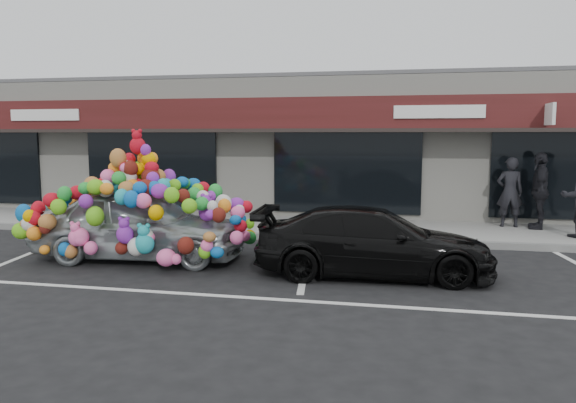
% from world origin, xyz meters
% --- Properties ---
extents(ground, '(90.00, 90.00, 0.00)m').
position_xyz_m(ground, '(0.00, 0.00, 0.00)').
color(ground, black).
rests_on(ground, ground).
extents(shop_building, '(24.00, 7.20, 4.31)m').
position_xyz_m(shop_building, '(0.00, 8.44, 2.16)').
color(shop_building, silver).
rests_on(shop_building, ground).
extents(sidewalk, '(26.00, 3.00, 0.15)m').
position_xyz_m(sidewalk, '(0.00, 4.00, 0.07)').
color(sidewalk, '#989893').
rests_on(sidewalk, ground).
extents(kerb, '(26.00, 0.18, 0.16)m').
position_xyz_m(kerb, '(0.00, 2.50, 0.07)').
color(kerb, slate).
rests_on(kerb, ground).
extents(parking_stripe_left, '(0.73, 4.37, 0.01)m').
position_xyz_m(parking_stripe_left, '(-3.20, 0.20, 0.00)').
color(parking_stripe_left, silver).
rests_on(parking_stripe_left, ground).
extents(parking_stripe_mid, '(0.73, 4.37, 0.01)m').
position_xyz_m(parking_stripe_mid, '(2.80, 0.20, 0.00)').
color(parking_stripe_mid, silver).
rests_on(parking_stripe_mid, ground).
extents(lane_line, '(14.00, 0.12, 0.01)m').
position_xyz_m(lane_line, '(2.00, -2.30, 0.00)').
color(lane_line, silver).
rests_on(lane_line, ground).
extents(toy_car, '(3.09, 4.66, 2.65)m').
position_xyz_m(toy_car, '(-0.55, -0.15, 0.90)').
color(toy_car, '#B8BEC4').
rests_on(toy_car, ground).
extents(black_sedan, '(1.95, 4.34, 1.23)m').
position_xyz_m(black_sedan, '(4.15, -0.47, 0.62)').
color(black_sedan, black).
rests_on(black_sedan, ground).
extents(pedestrian_a, '(0.67, 0.44, 1.81)m').
position_xyz_m(pedestrian_a, '(7.32, 4.83, 1.05)').
color(pedestrian_a, black).
rests_on(pedestrian_a, sidewalk).
extents(pedestrian_c, '(1.20, 0.64, 1.95)m').
position_xyz_m(pedestrian_c, '(8.00, 4.65, 1.12)').
color(pedestrian_c, black).
rests_on(pedestrian_c, sidewalk).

